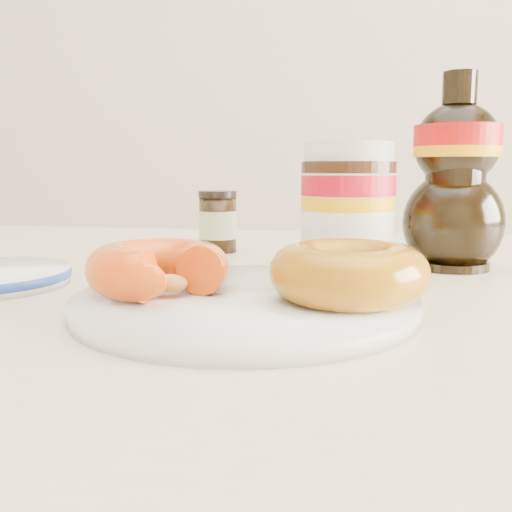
% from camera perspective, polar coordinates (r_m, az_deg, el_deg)
% --- Properties ---
extents(dining_table, '(1.40, 0.90, 0.75)m').
position_cam_1_polar(dining_table, '(0.58, 3.61, -10.41)').
color(dining_table, beige).
rests_on(dining_table, ground).
extents(plate, '(0.26, 0.26, 0.01)m').
position_cam_1_polar(plate, '(0.44, -1.11, -4.59)').
color(plate, white).
rests_on(plate, dining_table).
extents(donut_bitten, '(0.12, 0.12, 0.04)m').
position_cam_1_polar(donut_bitten, '(0.45, -9.74, -1.21)').
color(donut_bitten, '#CB410B').
rests_on(donut_bitten, plate).
extents(donut_whole, '(0.12, 0.12, 0.04)m').
position_cam_1_polar(donut_whole, '(0.42, 9.24, -1.62)').
color(donut_whole, '#8F5909').
rests_on(donut_whole, plate).
extents(nutella_jar, '(0.09, 0.09, 0.13)m').
position_cam_1_polar(nutella_jar, '(0.59, 9.15, 5.13)').
color(nutella_jar, white).
rests_on(nutella_jar, dining_table).
extents(syrup_bottle, '(0.13, 0.12, 0.21)m').
position_cam_1_polar(syrup_bottle, '(0.65, 19.32, 7.88)').
color(syrup_bottle, black).
rests_on(syrup_bottle, dining_table).
extents(dark_jar, '(0.05, 0.05, 0.08)m').
position_cam_1_polar(dark_jar, '(0.75, -3.84, 3.40)').
color(dark_jar, black).
rests_on(dark_jar, dining_table).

